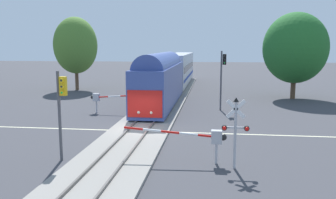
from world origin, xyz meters
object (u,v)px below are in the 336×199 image
at_px(crossing_gate_far, 104,97).
at_px(pine_left_background, 76,45).
at_px(traffic_signal_median, 61,101).
at_px(traffic_signal_far_side, 223,71).
at_px(maple_right_background, 295,48).
at_px(crossing_gate_near, 206,137).
at_px(crossing_signal_mast, 235,126).
at_px(commuter_train, 172,72).

distance_m(crossing_gate_far, pine_left_background, 18.97).
bearing_deg(traffic_signal_median, crossing_gate_far, 98.18).
relative_size(traffic_signal_far_side, maple_right_background, 0.57).
relative_size(crossing_gate_near, crossing_gate_far, 0.86).
height_order(crossing_signal_mast, maple_right_background, maple_right_background).
bearing_deg(crossing_gate_far, maple_right_background, 30.41).
xyz_separation_m(crossing_gate_near, crossing_gate_far, (-9.58, 12.97, 0.01)).
height_order(crossing_gate_far, traffic_signal_median, traffic_signal_median).
distance_m(crossing_signal_mast, traffic_signal_far_side, 16.40).
bearing_deg(crossing_signal_mast, crossing_gate_near, 155.99).
bearing_deg(crossing_gate_near, crossing_signal_mast, -24.01).
relative_size(crossing_gate_far, maple_right_background, 0.64).
height_order(crossing_gate_far, maple_right_background, maple_right_background).
height_order(crossing_gate_far, traffic_signal_far_side, traffic_signal_far_side).
height_order(crossing_gate_near, crossing_signal_mast, crossing_signal_mast).
distance_m(maple_right_background, pine_left_background, 28.68).
distance_m(traffic_signal_far_side, maple_right_background, 12.27).
bearing_deg(maple_right_background, traffic_signal_far_side, -134.42).
xyz_separation_m(maple_right_background, pine_left_background, (-28.30, 4.68, 0.30)).
bearing_deg(traffic_signal_far_side, maple_right_background, 45.58).
height_order(crossing_gate_near, traffic_signal_median, traffic_signal_median).
height_order(crossing_gate_near, pine_left_background, pine_left_background).
relative_size(traffic_signal_median, traffic_signal_far_side, 0.86).
distance_m(crossing_gate_near, maple_right_background, 26.55).
height_order(crossing_signal_mast, pine_left_background, pine_left_background).
bearing_deg(traffic_signal_far_side, crossing_gate_far, -166.05).
height_order(commuter_train, traffic_signal_far_side, traffic_signal_far_side).
bearing_deg(maple_right_background, crossing_gate_near, -111.80).
xyz_separation_m(traffic_signal_far_side, pine_left_background, (-19.84, 13.32, 2.40)).
xyz_separation_m(crossing_signal_mast, crossing_gate_far, (-11.06, 13.63, -0.80)).
bearing_deg(traffic_signal_median, pine_left_background, 110.34).
bearing_deg(pine_left_background, maple_right_background, -9.39).
distance_m(crossing_gate_near, traffic_signal_median, 7.87).
relative_size(crossing_gate_far, traffic_signal_far_side, 1.12).
bearing_deg(crossing_gate_near, traffic_signal_median, -175.93).
height_order(crossing_signal_mast, traffic_signal_far_side, traffic_signal_far_side).
relative_size(traffic_signal_median, maple_right_background, 0.49).
xyz_separation_m(commuter_train, traffic_signal_median, (-2.75, -27.71, 0.49)).
xyz_separation_m(commuter_train, pine_left_background, (-13.69, 1.81, 3.42)).
height_order(commuter_train, maple_right_background, maple_right_background).
distance_m(crossing_gate_near, traffic_signal_far_side, 15.89).
height_order(commuter_train, crossing_signal_mast, commuter_train).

